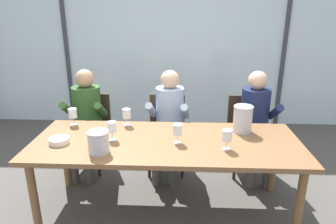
% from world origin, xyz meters
% --- Properties ---
extents(ground, '(14.00, 14.00, 0.00)m').
position_xyz_m(ground, '(0.00, 1.00, 0.00)').
color(ground, '#4C4742').
extents(window_glass_panel, '(7.61, 0.03, 2.60)m').
position_xyz_m(window_glass_panel, '(0.00, 2.36, 1.30)').
color(window_glass_panel, silver).
rests_on(window_glass_panel, ground).
extents(window_mullion_left, '(0.06, 0.06, 2.60)m').
position_xyz_m(window_mullion_left, '(-1.71, 2.34, 1.30)').
color(window_mullion_left, '#38383D').
rests_on(window_mullion_left, ground).
extents(window_mullion_right, '(0.06, 0.06, 2.60)m').
position_xyz_m(window_mullion_right, '(1.71, 2.34, 1.30)').
color(window_mullion_right, '#38383D').
rests_on(window_mullion_right, ground).
extents(hillside_vineyard, '(13.61, 2.40, 1.80)m').
position_xyz_m(hillside_vineyard, '(0.00, 6.68, 0.90)').
color(hillside_vineyard, '#386633').
rests_on(hillside_vineyard, ground).
extents(dining_table, '(2.41, 0.93, 0.73)m').
position_xyz_m(dining_table, '(0.00, 0.00, 0.66)').
color(dining_table, brown).
rests_on(dining_table, ground).
extents(chair_near_curtain, '(0.50, 0.50, 0.88)m').
position_xyz_m(chair_near_curtain, '(-0.95, 0.87, 0.52)').
color(chair_near_curtain, '#332319').
rests_on(chair_near_curtain, ground).
extents(chair_left_of_center, '(0.44, 0.44, 0.88)m').
position_xyz_m(chair_left_of_center, '(-0.04, 0.86, 0.52)').
color(chair_left_of_center, '#332319').
rests_on(chair_left_of_center, ground).
extents(chair_center, '(0.48, 0.48, 0.88)m').
position_xyz_m(chair_center, '(0.91, 0.86, 0.52)').
color(chair_center, '#332319').
rests_on(chair_center, ground).
extents(person_olive_shirt, '(0.47, 0.62, 1.20)m').
position_xyz_m(person_olive_shirt, '(-0.96, 0.74, 0.69)').
color(person_olive_shirt, '#2D5123').
rests_on(person_olive_shirt, ground).
extents(person_pale_blue_shirt, '(0.49, 0.63, 1.20)m').
position_xyz_m(person_pale_blue_shirt, '(-0.01, 0.74, 0.69)').
color(person_pale_blue_shirt, '#9EB2D1').
rests_on(person_pale_blue_shirt, ground).
extents(person_navy_polo, '(0.47, 0.62, 1.20)m').
position_xyz_m(person_navy_polo, '(0.97, 0.74, 0.69)').
color(person_navy_polo, '#192347').
rests_on(person_navy_polo, ground).
extents(ice_bucket_primary, '(0.18, 0.18, 0.19)m').
position_xyz_m(ice_bucket_primary, '(-0.54, -0.26, 0.83)').
color(ice_bucket_primary, '#B7B7BC').
rests_on(ice_bucket_primary, dining_table).
extents(ice_bucket_secondary, '(0.19, 0.19, 0.26)m').
position_xyz_m(ice_bucket_secondary, '(0.72, 0.24, 0.86)').
color(ice_bucket_secondary, '#B7B7BC').
rests_on(ice_bucket_secondary, dining_table).
extents(tasting_bowl, '(0.18, 0.18, 0.05)m').
position_xyz_m(tasting_bowl, '(-0.94, -0.10, 0.75)').
color(tasting_bowl, silver).
rests_on(tasting_bowl, dining_table).
extents(wine_glass_by_left_taster, '(0.08, 0.08, 0.17)m').
position_xyz_m(wine_glass_by_left_taster, '(-0.96, 0.34, 0.85)').
color(wine_glass_by_left_taster, silver).
rests_on(wine_glass_by_left_taster, dining_table).
extents(wine_glass_near_bucket, '(0.08, 0.08, 0.17)m').
position_xyz_m(wine_glass_near_bucket, '(0.52, -0.15, 0.85)').
color(wine_glass_near_bucket, silver).
rests_on(wine_glass_near_bucket, dining_table).
extents(wine_glass_center_pour, '(0.08, 0.08, 0.17)m').
position_xyz_m(wine_glass_center_pour, '(-0.49, -0.01, 0.85)').
color(wine_glass_center_pour, silver).
rests_on(wine_glass_center_pour, dining_table).
extents(wine_glass_by_right_taster, '(0.08, 0.08, 0.17)m').
position_xyz_m(wine_glass_by_right_taster, '(0.10, -0.04, 0.85)').
color(wine_glass_by_right_taster, silver).
rests_on(wine_glass_by_right_taster, dining_table).
extents(wine_glass_spare_empty, '(0.08, 0.08, 0.17)m').
position_xyz_m(wine_glass_spare_empty, '(-0.42, 0.35, 0.85)').
color(wine_glass_spare_empty, silver).
rests_on(wine_glass_spare_empty, dining_table).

